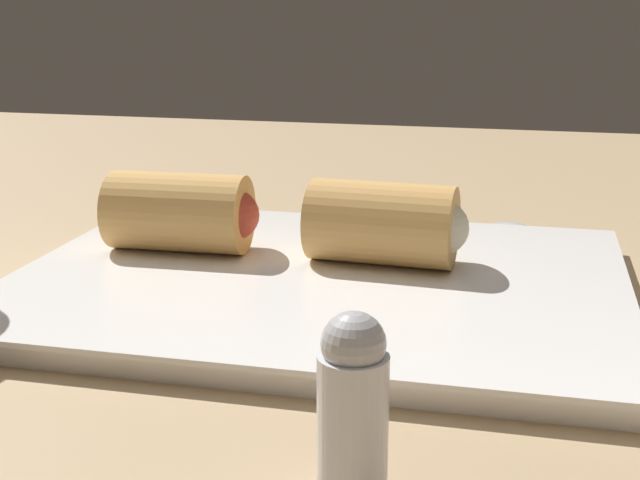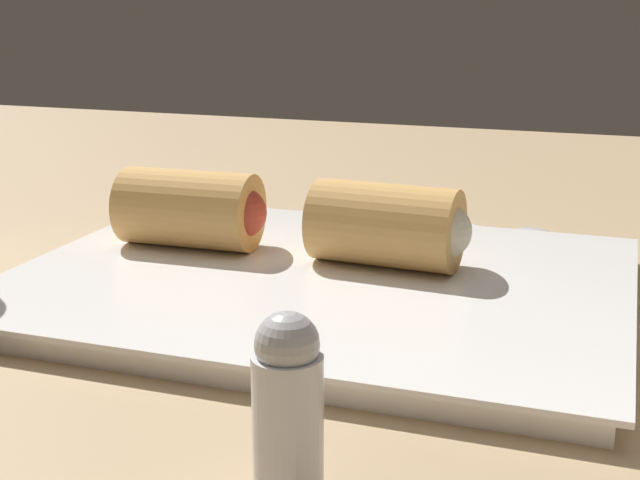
# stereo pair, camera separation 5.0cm
# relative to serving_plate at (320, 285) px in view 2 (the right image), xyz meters

# --- Properties ---
(table_surface) EXTENTS (1.80, 1.40, 0.02)m
(table_surface) POSITION_rel_serving_plate_xyz_m (-0.02, 0.03, -0.02)
(table_surface) COLOR tan
(table_surface) RESTS_ON ground
(serving_plate) EXTENTS (0.34, 0.27, 0.01)m
(serving_plate) POSITION_rel_serving_plate_xyz_m (0.00, 0.00, 0.00)
(serving_plate) COLOR white
(serving_plate) RESTS_ON table_surface
(roll_front_left) EXTENTS (0.09, 0.05, 0.05)m
(roll_front_left) POSITION_rel_serving_plate_xyz_m (0.09, -0.02, 0.03)
(roll_front_left) COLOR #DBA356
(roll_front_left) RESTS_ON serving_plate
(roll_front_right) EXTENTS (0.09, 0.05, 0.05)m
(roll_front_right) POSITION_rel_serving_plate_xyz_m (-0.04, -0.03, 0.03)
(roll_front_right) COLOR #DBA356
(roll_front_right) RESTS_ON serving_plate
(spoon) EXTENTS (0.15, 0.09, 0.01)m
(spoon) POSITION_rel_serving_plate_xyz_m (-0.09, -0.16, -0.00)
(spoon) COLOR silver
(spoon) RESTS_ON table_surface
(salt_shaker) EXTENTS (0.02, 0.02, 0.07)m
(salt_shaker) POSITION_rel_serving_plate_xyz_m (-0.06, 0.20, 0.03)
(salt_shaker) COLOR silver
(salt_shaker) RESTS_ON table_surface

